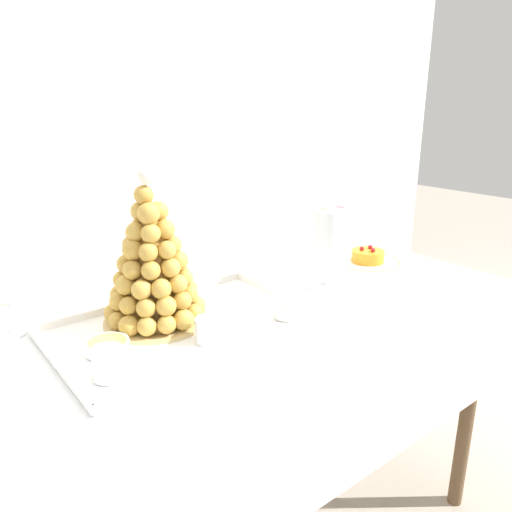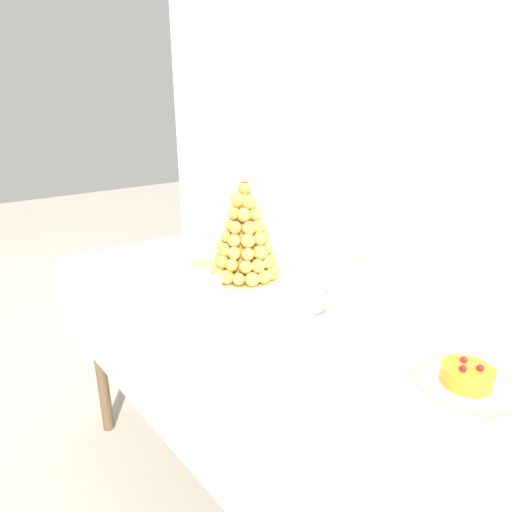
# 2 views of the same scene
# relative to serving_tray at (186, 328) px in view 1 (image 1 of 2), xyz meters

# --- Properties ---
(backdrop_wall) EXTENTS (4.80, 0.10, 2.50)m
(backdrop_wall) POSITION_rel_serving_tray_xyz_m (0.13, 1.17, 0.49)
(backdrop_wall) COLOR silver
(backdrop_wall) RESTS_ON ground_plane
(buffet_table) EXTENTS (1.56, 0.78, 0.76)m
(buffet_table) POSITION_rel_serving_tray_xyz_m (0.13, 0.02, -0.10)
(buffet_table) COLOR brown
(buffet_table) RESTS_ON ground_plane
(serving_tray) EXTENTS (0.58, 0.38, 0.02)m
(serving_tray) POSITION_rel_serving_tray_xyz_m (0.00, 0.00, 0.00)
(serving_tray) COLOR white
(serving_tray) RESTS_ON buffet_table
(croquembouche) EXTENTS (0.24, 0.24, 0.36)m
(croquembouche) POSITION_rel_serving_tray_xyz_m (-0.04, 0.07, 0.14)
(croquembouche) COLOR tan
(croquembouche) RESTS_ON serving_tray
(dessert_cup_left) EXTENTS (0.06, 0.06, 0.06)m
(dessert_cup_left) POSITION_rel_serving_tray_xyz_m (-0.22, -0.10, 0.03)
(dessert_cup_left) COLOR silver
(dessert_cup_left) RESTS_ON serving_tray
(dessert_cup_mid_left) EXTENTS (0.06, 0.06, 0.05)m
(dessert_cup_mid_left) POSITION_rel_serving_tray_xyz_m (0.00, -0.09, 0.03)
(dessert_cup_mid_left) COLOR silver
(dessert_cup_mid_left) RESTS_ON serving_tray
(dessert_cup_centre) EXTENTS (0.06, 0.06, 0.05)m
(dessert_cup_centre) POSITION_rel_serving_tray_xyz_m (0.21, -0.10, 0.02)
(dessert_cup_centre) COLOR silver
(dessert_cup_centre) RESTS_ON serving_tray
(creme_brulee_ramekin) EXTENTS (0.09, 0.09, 0.02)m
(creme_brulee_ramekin) POSITION_rel_serving_tray_xyz_m (-0.18, -0.00, 0.02)
(creme_brulee_ramekin) COLOR white
(creme_brulee_ramekin) RESTS_ON serving_tray
(macaron_goblet) EXTENTS (0.12, 0.12, 0.23)m
(macaron_goblet) POSITION_rel_serving_tray_xyz_m (0.45, -0.00, 0.13)
(macaron_goblet) COLOR white
(macaron_goblet) RESTS_ON buffet_table
(fruit_tart_plate) EXTENTS (0.21, 0.21, 0.06)m
(fruit_tart_plate) POSITION_rel_serving_tray_xyz_m (0.70, 0.06, 0.01)
(fruit_tart_plate) COLOR white
(fruit_tart_plate) RESTS_ON buffet_table
(wine_glass) EXTENTS (0.07, 0.07, 0.14)m
(wine_glass) POSITION_rel_serving_tray_xyz_m (-0.31, 0.22, 0.09)
(wine_glass) COLOR silver
(wine_glass) RESTS_ON buffet_table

